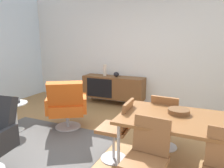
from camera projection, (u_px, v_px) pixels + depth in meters
ground_plane at (87, 150)px, 3.12m from camera, size 8.32×8.32×0.00m
wall_back at (139, 49)px, 5.16m from camera, size 6.80×0.12×2.80m
sideboard at (113, 87)px, 5.32m from camera, size 1.60×0.45×0.72m
vase_cobalt at (116, 74)px, 5.22m from camera, size 0.14×0.14×0.12m
vase_sculptural_dark at (105, 70)px, 5.33m from camera, size 0.08×0.08×0.30m
dining_table at (190, 122)px, 2.37m from camera, size 1.60×0.90×0.74m
wooden_bowl_on_table at (179, 111)px, 2.51m from camera, size 0.26×0.26×0.06m
dining_chair_back_left at (166, 120)px, 3.05m from camera, size 0.42×0.45×0.86m
dining_chair_front_left at (147, 158)px, 2.05m from camera, size 0.43×0.45×0.86m
dining_chair_near_window at (118, 128)px, 2.77m from camera, size 0.44×0.42×0.86m
lounge_chair_red at (67, 104)px, 3.79m from camera, size 0.89×0.88×0.95m
side_table_round at (15, 113)px, 3.75m from camera, size 0.44×0.44×0.52m
fruit_bowl at (14, 101)px, 3.70m from camera, size 0.20×0.20×0.11m
area_rug at (35, 145)px, 3.25m from camera, size 2.20×1.70×0.01m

